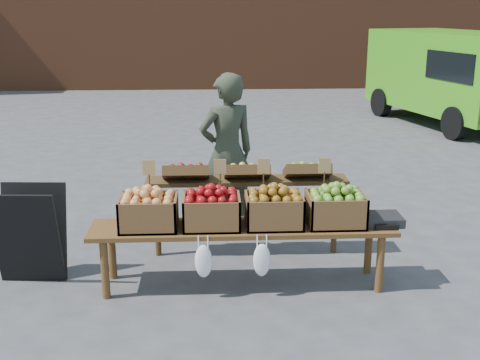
{
  "coord_description": "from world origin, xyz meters",
  "views": [
    {
      "loc": [
        -0.35,
        -5.4,
        2.44
      ],
      "look_at": [
        -0.08,
        0.1,
        0.85
      ],
      "focal_mm": 45.0,
      "sensor_mm": 36.0,
      "label": 1
    }
  ],
  "objects_px": {
    "crate_golden_apples": "(149,213)",
    "vendor": "(227,153)",
    "display_bench": "(243,256)",
    "weighing_scale": "(382,219)",
    "crate_russet_pears": "(212,211)",
    "chalkboard_sign": "(30,234)",
    "delivery_van": "(452,79)",
    "crate_green_apples": "(335,209)",
    "crate_red_apples": "(274,210)",
    "back_table": "(247,205)"
  },
  "relations": [
    {
      "from": "display_bench",
      "to": "crate_golden_apples",
      "type": "bearing_deg",
      "value": 180.0
    },
    {
      "from": "vendor",
      "to": "back_table",
      "type": "relative_size",
      "value": 0.84
    },
    {
      "from": "crate_golden_apples",
      "to": "crate_red_apples",
      "type": "relative_size",
      "value": 1.0
    },
    {
      "from": "weighing_scale",
      "to": "delivery_van",
      "type": "bearing_deg",
      "value": 64.51
    },
    {
      "from": "crate_golden_apples",
      "to": "crate_russet_pears",
      "type": "distance_m",
      "value": 0.55
    },
    {
      "from": "chalkboard_sign",
      "to": "crate_red_apples",
      "type": "height_order",
      "value": "chalkboard_sign"
    },
    {
      "from": "vendor",
      "to": "display_bench",
      "type": "bearing_deg",
      "value": 72.48
    },
    {
      "from": "crate_russet_pears",
      "to": "crate_red_apples",
      "type": "height_order",
      "value": "same"
    },
    {
      "from": "vendor",
      "to": "chalkboard_sign",
      "type": "xyz_separation_m",
      "value": [
        -1.83,
        -1.29,
        -0.43
      ]
    },
    {
      "from": "weighing_scale",
      "to": "crate_red_apples",
      "type": "bearing_deg",
      "value": 180.0
    },
    {
      "from": "weighing_scale",
      "to": "chalkboard_sign",
      "type": "bearing_deg",
      "value": 176.53
    },
    {
      "from": "display_bench",
      "to": "crate_russet_pears",
      "type": "bearing_deg",
      "value": 180.0
    },
    {
      "from": "vendor",
      "to": "chalkboard_sign",
      "type": "height_order",
      "value": "vendor"
    },
    {
      "from": "delivery_van",
      "to": "vendor",
      "type": "height_order",
      "value": "delivery_van"
    },
    {
      "from": "crate_golden_apples",
      "to": "weighing_scale",
      "type": "relative_size",
      "value": 1.47
    },
    {
      "from": "vendor",
      "to": "crate_russet_pears",
      "type": "height_order",
      "value": "vendor"
    },
    {
      "from": "display_bench",
      "to": "weighing_scale",
      "type": "distance_m",
      "value": 1.29
    },
    {
      "from": "display_bench",
      "to": "crate_red_apples",
      "type": "relative_size",
      "value": 5.4
    },
    {
      "from": "crate_golden_apples",
      "to": "vendor",
      "type": "bearing_deg",
      "value": 63.79
    },
    {
      "from": "back_table",
      "to": "crate_green_apples",
      "type": "height_order",
      "value": "back_table"
    },
    {
      "from": "display_bench",
      "to": "crate_russet_pears",
      "type": "relative_size",
      "value": 5.4
    },
    {
      "from": "crate_golden_apples",
      "to": "weighing_scale",
      "type": "bearing_deg",
      "value": 0.0
    },
    {
      "from": "display_bench",
      "to": "crate_golden_apples",
      "type": "height_order",
      "value": "crate_golden_apples"
    },
    {
      "from": "delivery_van",
      "to": "crate_russet_pears",
      "type": "xyz_separation_m",
      "value": [
        -5.12,
        -7.53,
        -0.26
      ]
    },
    {
      "from": "delivery_van",
      "to": "crate_golden_apples",
      "type": "distance_m",
      "value": 9.43
    },
    {
      "from": "crate_russet_pears",
      "to": "chalkboard_sign",
      "type": "bearing_deg",
      "value": 173.35
    },
    {
      "from": "vendor",
      "to": "crate_green_apples",
      "type": "distance_m",
      "value": 1.75
    },
    {
      "from": "crate_russet_pears",
      "to": "weighing_scale",
      "type": "bearing_deg",
      "value": 0.0
    },
    {
      "from": "crate_green_apples",
      "to": "chalkboard_sign",
      "type": "bearing_deg",
      "value": 176.0
    },
    {
      "from": "crate_russet_pears",
      "to": "display_bench",
      "type": "bearing_deg",
      "value": 0.0
    },
    {
      "from": "vendor",
      "to": "crate_russet_pears",
      "type": "xyz_separation_m",
      "value": [
        -0.18,
        -1.48,
        -0.17
      ]
    },
    {
      "from": "back_table",
      "to": "delivery_van",
      "type": "bearing_deg",
      "value": 55.05
    },
    {
      "from": "chalkboard_sign",
      "to": "weighing_scale",
      "type": "bearing_deg",
      "value": 0.05
    },
    {
      "from": "crate_russet_pears",
      "to": "vendor",
      "type": "bearing_deg",
      "value": 83.15
    },
    {
      "from": "crate_russet_pears",
      "to": "weighing_scale",
      "type": "height_order",
      "value": "crate_russet_pears"
    },
    {
      "from": "chalkboard_sign",
      "to": "crate_red_apples",
      "type": "relative_size",
      "value": 1.81
    },
    {
      "from": "crate_red_apples",
      "to": "crate_russet_pears",
      "type": "bearing_deg",
      "value": 180.0
    },
    {
      "from": "chalkboard_sign",
      "to": "display_bench",
      "type": "relative_size",
      "value": 0.34
    },
    {
      "from": "back_table",
      "to": "display_bench",
      "type": "distance_m",
      "value": 0.76
    },
    {
      "from": "crate_golden_apples",
      "to": "crate_green_apples",
      "type": "distance_m",
      "value": 1.65
    },
    {
      "from": "display_bench",
      "to": "crate_golden_apples",
      "type": "relative_size",
      "value": 5.4
    },
    {
      "from": "display_bench",
      "to": "crate_green_apples",
      "type": "height_order",
      "value": "crate_green_apples"
    },
    {
      "from": "vendor",
      "to": "crate_red_apples",
      "type": "bearing_deg",
      "value": 82.85
    },
    {
      "from": "vendor",
      "to": "crate_green_apples",
      "type": "relative_size",
      "value": 3.54
    },
    {
      "from": "delivery_van",
      "to": "weighing_scale",
      "type": "height_order",
      "value": "delivery_van"
    },
    {
      "from": "crate_green_apples",
      "to": "delivery_van",
      "type": "bearing_deg",
      "value": 61.94
    },
    {
      "from": "crate_red_apples",
      "to": "back_table",
      "type": "bearing_deg",
      "value": 105.22
    },
    {
      "from": "crate_russet_pears",
      "to": "weighing_scale",
      "type": "distance_m",
      "value": 1.53
    },
    {
      "from": "chalkboard_sign",
      "to": "weighing_scale",
      "type": "height_order",
      "value": "chalkboard_sign"
    },
    {
      "from": "delivery_van",
      "to": "crate_green_apples",
      "type": "bearing_deg",
      "value": -132.79
    }
  ]
}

